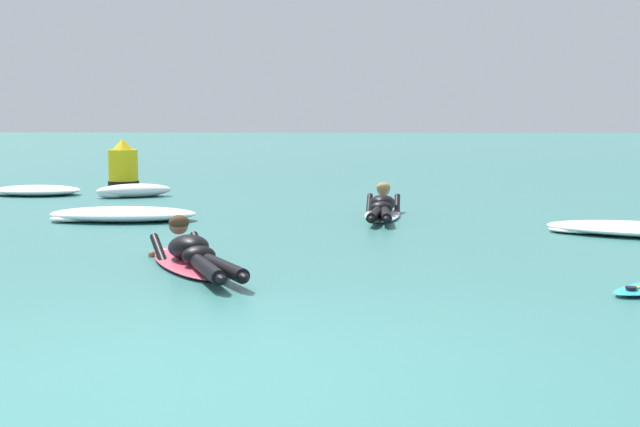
# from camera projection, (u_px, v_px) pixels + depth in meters

# --- Properties ---
(ground_plane) EXTENTS (120.00, 120.00, 0.00)m
(ground_plane) POSITION_uv_depth(u_px,v_px,m) (303.00, 205.00, 15.48)
(ground_plane) COLOR #387A75
(surfer_near) EXTENTS (1.47, 2.55, 0.53)m
(surfer_near) POSITION_uv_depth(u_px,v_px,m) (193.00, 255.00, 9.10)
(surfer_near) COLOR #E54C66
(surfer_near) RESTS_ON ground
(surfer_far) EXTENTS (0.68, 2.68, 0.55)m
(surfer_far) POSITION_uv_depth(u_px,v_px,m) (382.00, 208.00, 13.62)
(surfer_far) COLOR silver
(surfer_far) RESTS_ON ground
(whitewater_front) EXTENTS (1.80, 1.23, 0.19)m
(whitewater_front) POSITION_uv_depth(u_px,v_px,m) (37.00, 191.00, 17.36)
(whitewater_front) COLOR white
(whitewater_front) RESTS_ON ground
(whitewater_mid_left) EXTENTS (2.18, 1.05, 0.21)m
(whitewater_mid_left) POSITION_uv_depth(u_px,v_px,m) (123.00, 214.00, 13.18)
(whitewater_mid_left) COLOR white
(whitewater_mid_left) RESTS_ON ground
(whitewater_mid_right) EXTENTS (1.53, 1.12, 0.25)m
(whitewater_mid_right) POSITION_uv_depth(u_px,v_px,m) (134.00, 191.00, 16.93)
(whitewater_mid_right) COLOR white
(whitewater_mid_right) RESTS_ON ground
(channel_marker_buoy) EXTENTS (0.67, 0.67, 1.04)m
(channel_marker_buoy) POSITION_uv_depth(u_px,v_px,m) (123.00, 167.00, 19.40)
(channel_marker_buoy) COLOR yellow
(channel_marker_buoy) RESTS_ON ground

